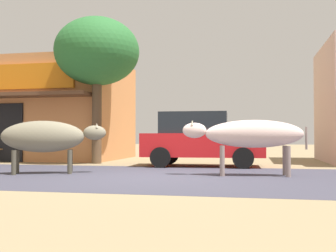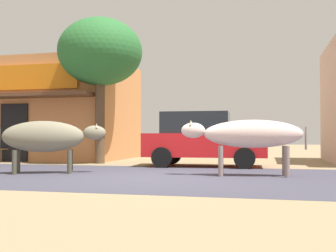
# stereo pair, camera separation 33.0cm
# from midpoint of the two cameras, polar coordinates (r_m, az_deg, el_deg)

# --- Properties ---
(ground) EXTENTS (80.00, 80.00, 0.00)m
(ground) POSITION_cam_midpoint_polar(r_m,az_deg,el_deg) (9.39, -2.86, -7.00)
(ground) COLOR #937E5A
(asphalt_road) EXTENTS (72.00, 5.85, 0.00)m
(asphalt_road) POSITION_cam_midpoint_polar(r_m,az_deg,el_deg) (9.39, -2.86, -6.99)
(asphalt_road) COLOR #3F3E4C
(asphalt_road) RESTS_ON ground
(storefront_left_cafe) EXTENTS (8.93, 5.42, 3.91)m
(storefront_left_cafe) POSITION_cam_midpoint_polar(r_m,az_deg,el_deg) (18.35, -20.63, 1.91)
(storefront_left_cafe) COLOR #CA804B
(storefront_left_cafe) RESTS_ON ground
(roadside_tree) EXTENTS (2.86, 2.86, 4.93)m
(roadside_tree) POSITION_cam_midpoint_polar(r_m,az_deg,el_deg) (14.32, -10.48, 10.01)
(roadside_tree) COLOR brown
(roadside_tree) RESTS_ON ground
(parked_hatchback_car) EXTENTS (3.69, 1.91, 1.64)m
(parked_hatchback_car) POSITION_cam_midpoint_polar(r_m,az_deg,el_deg) (12.55, 3.79, -1.77)
(parked_hatchback_car) COLOR red
(parked_hatchback_car) RESTS_ON ground
(cow_near_brown) EXTENTS (2.48, 1.40, 1.29)m
(cow_near_brown) POSITION_cam_midpoint_polar(r_m,az_deg,el_deg) (10.48, -17.45, -1.46)
(cow_near_brown) COLOR gray
(cow_near_brown) RESTS_ON ground
(cow_far_dark) EXTENTS (2.85, 0.82, 1.29)m
(cow_far_dark) POSITION_cam_midpoint_polar(r_m,az_deg,el_deg) (9.64, 10.43, -1.17)
(cow_far_dark) COLOR beige
(cow_far_dark) RESTS_ON ground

